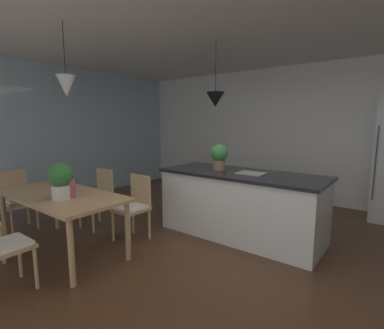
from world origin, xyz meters
TOP-DOWN VIEW (x-y plane):
  - ground_plane at (0.00, 0.00)m, footprint 10.00×8.40m
  - ceiling_slab at (0.00, 0.00)m, footprint 10.00×8.40m
  - wall_back_kitchen at (0.00, 3.26)m, footprint 10.00×0.12m
  - window_wall_left_glazing at (-4.06, 0.00)m, footprint 0.06×8.40m
  - dining_table at (-1.74, -0.94)m, footprint 1.79×0.85m
  - chair_far_left at (-2.14, -0.15)m, footprint 0.40×0.40m
  - chair_near_right at (-1.33, -1.73)m, footprint 0.41×0.41m
  - chair_far_right at (-1.33, -0.15)m, footprint 0.41×0.41m
  - chair_window_end at (-3.00, -0.94)m, footprint 0.41×0.41m
  - kitchen_island at (-0.24, 0.84)m, footprint 2.24×0.91m
  - pendant_over_table at (-1.63, -0.83)m, footprint 0.21×0.21m
  - pendant_over_island_main at (-0.68, 0.84)m, footprint 0.26×0.26m
  - potted_plant_on_island at (-0.60, 0.84)m, footprint 0.25×0.25m
  - potted_plant_on_table at (-1.50, -1.04)m, footprint 0.27×0.27m
  - vase_on_dining_table at (-1.47, -0.97)m, footprint 0.13×0.13m

SIDE VIEW (x-z plane):
  - ground_plane at x=0.00m, z-range -0.04..0.00m
  - kitchen_island at x=-0.24m, z-range 0.01..0.92m
  - chair_far_left at x=-2.14m, z-range 0.04..0.91m
  - chair_near_right at x=-1.33m, z-range 0.04..0.91m
  - chair_far_right at x=-1.33m, z-range 0.04..0.91m
  - chair_window_end at x=-3.00m, z-range 0.04..0.91m
  - dining_table at x=-1.74m, z-range 0.29..1.03m
  - vase_on_dining_table at x=-1.47m, z-range 0.73..0.95m
  - potted_plant_on_table at x=-1.50m, z-range 0.75..1.16m
  - potted_plant_on_island at x=-0.60m, z-range 0.93..1.30m
  - wall_back_kitchen at x=0.00m, z-range 0.00..2.70m
  - window_wall_left_glazing at x=-4.06m, z-range 0.00..2.70m
  - pendant_over_island_main at x=-0.68m, z-range 1.45..2.35m
  - pendant_over_table at x=-1.63m, z-range 1.58..2.41m
  - ceiling_slab at x=0.00m, z-range 2.70..2.82m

